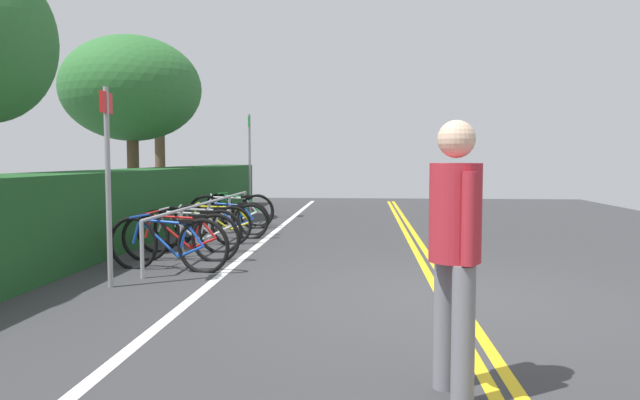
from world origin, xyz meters
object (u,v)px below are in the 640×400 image
(bicycle_1, at_px, (181,237))
(tree_far_right, at_px, (131,89))
(bicycle_2, at_px, (189,231))
(bicycle_6, at_px, (232,212))
(bicycle_3, at_px, (204,226))
(sign_post_near, at_px, (108,168))
(bike_rack, at_px, (209,211))
(bicycle_0, at_px, (168,244))
(bicycle_5, at_px, (231,218))
(bicycle_7, at_px, (238,209))
(tree_extra, at_px, (159,94))
(pedestrian, at_px, (455,239))
(bicycle_4, at_px, (221,221))
(sign_post_far, at_px, (250,157))

(bicycle_1, relative_size, tree_far_right, 0.41)
(bicycle_1, height_order, bicycle_2, bicycle_1)
(bicycle_6, bearing_deg, bicycle_3, -179.12)
(bicycle_1, xyz_separation_m, sign_post_near, (-1.79, 0.26, 1.03))
(bike_rack, distance_m, bicycle_2, 1.13)
(tree_far_right, bearing_deg, bicycle_0, -154.28)
(bicycle_3, bearing_deg, sign_post_near, 177.17)
(bicycle_0, relative_size, bicycle_2, 1.02)
(bicycle_0, xyz_separation_m, bicycle_1, (0.74, 0.06, -0.01))
(sign_post_near, xyz_separation_m, tree_far_right, (6.94, 2.51, 1.73))
(bicycle_5, distance_m, bicycle_7, 1.59)
(tree_extra, bearing_deg, bike_rack, -154.72)
(pedestrian, bearing_deg, sign_post_near, 50.51)
(bicycle_6, xyz_separation_m, tree_extra, (5.60, 3.53, 3.12))
(bicycle_1, distance_m, bicycle_4, 2.35)
(bicycle_7, relative_size, pedestrian, 0.96)
(bicycle_2, xyz_separation_m, tree_extra, (8.68, 3.55, 3.14))
(bike_rack, height_order, bicycle_7, bike_rack)
(bicycle_5, bearing_deg, bicycle_6, 11.58)
(pedestrian, bearing_deg, bicycle_2, 31.45)
(bike_rack, relative_size, tree_far_right, 1.47)
(bicycle_6, height_order, sign_post_far, sign_post_far)
(bicycle_0, relative_size, tree_extra, 0.38)
(bicycle_1, relative_size, sign_post_near, 0.77)
(bike_rack, height_order, bicycle_0, bike_rack)
(bicycle_2, relative_size, bicycle_6, 0.98)
(bike_rack, relative_size, bicycle_7, 3.85)
(bicycle_6, relative_size, sign_post_near, 0.76)
(bicycle_2, height_order, tree_extra, tree_extra)
(bicycle_2, bearing_deg, bicycle_5, -3.73)
(bicycle_0, distance_m, tree_far_right, 7.10)
(sign_post_near, distance_m, tree_far_right, 7.58)
(bicycle_4, distance_m, bicycle_5, 0.70)
(bicycle_7, height_order, tree_far_right, tree_far_right)
(bicycle_0, bearing_deg, bicycle_3, 3.98)
(pedestrian, xyz_separation_m, sign_post_far, (10.70, 3.40, 0.54))
(bicycle_4, distance_m, tree_far_right, 4.84)
(bicycle_2, bearing_deg, tree_far_right, 31.46)
(sign_post_near, distance_m, tree_extra, 11.95)
(bicycle_3, relative_size, bicycle_7, 0.98)
(bicycle_1, bearing_deg, bicycle_0, -175.12)
(bicycle_0, xyz_separation_m, pedestrian, (-3.93, -3.17, 0.64))
(bicycle_7, bearing_deg, pedestrian, -159.99)
(bicycle_3, xyz_separation_m, bicycle_7, (3.06, 0.06, 0.02))
(bicycle_1, distance_m, bicycle_2, 0.81)
(tree_extra, bearing_deg, tree_far_right, -168.40)
(bicycle_0, distance_m, bicycle_4, 3.10)
(bike_rack, distance_m, bicycle_5, 1.18)
(bicycle_3, bearing_deg, bicycle_6, 0.88)
(bicycle_3, bearing_deg, bicycle_2, 178.93)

